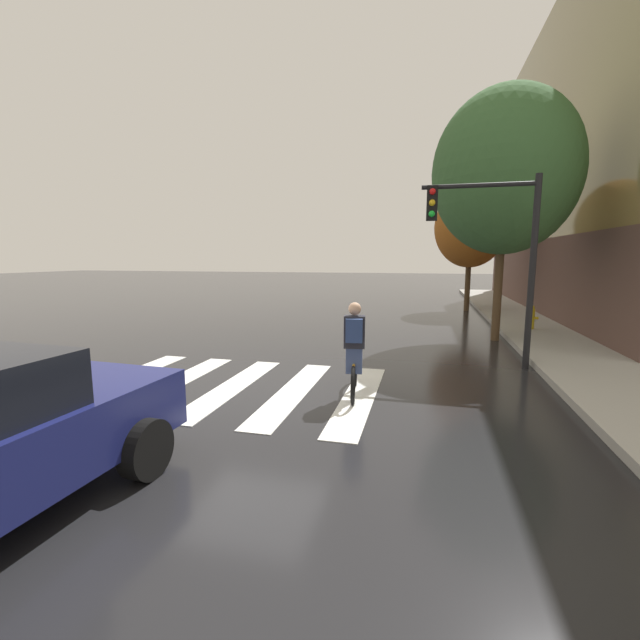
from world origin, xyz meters
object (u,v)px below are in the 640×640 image
object	(u,v)px
street_tree_near	(505,172)
cyclist	(354,350)
traffic_light_near	(493,238)
fire_hydrant	(531,317)
street_tree_mid	(470,227)

from	to	relation	value
street_tree_near	cyclist	bearing A→B (deg)	-117.74
traffic_light_near	fire_hydrant	xyz separation A→B (m)	(1.96, 4.76, -2.33)
fire_hydrant	street_tree_mid	xyz separation A→B (m)	(-1.48, 5.73, 3.27)
street_tree_mid	cyclist	bearing A→B (deg)	-102.85
street_tree_near	fire_hydrant	bearing A→B (deg)	49.23
street_tree_near	street_tree_mid	size ratio (longest dim) A/B	1.27
traffic_light_near	street_tree_mid	size ratio (longest dim) A/B	0.75
cyclist	street_tree_mid	size ratio (longest dim) A/B	0.30
fire_hydrant	street_tree_near	distance (m)	4.74
cyclist	traffic_light_near	world-z (taller)	traffic_light_near
fire_hydrant	street_tree_near	bearing A→B (deg)	-130.77
cyclist	street_tree_mid	distance (m)	14.05
cyclist	street_tree_near	world-z (taller)	street_tree_near
fire_hydrant	street_tree_mid	distance (m)	6.76
cyclist	fire_hydrant	world-z (taller)	cyclist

